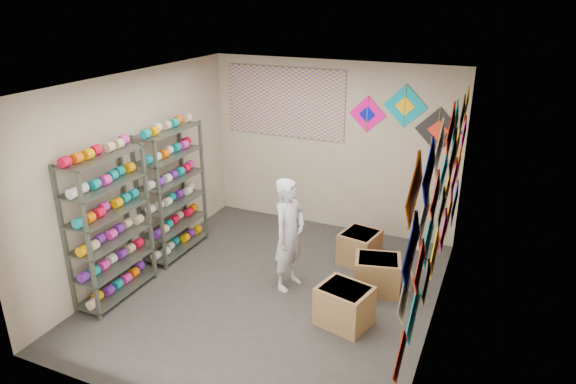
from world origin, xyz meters
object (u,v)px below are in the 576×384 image
at_px(shelf_rack_front, 110,228).
at_px(carton_b, 377,274).
at_px(shopkeeper, 289,234).
at_px(shelf_rack_back, 173,192).
at_px(carton_c, 359,247).
at_px(carton_a, 344,306).

xyz_separation_m(shelf_rack_front, carton_b, (3.02, 1.43, -0.72)).
relative_size(shopkeeper, carton_b, 2.62).
xyz_separation_m(shelf_rack_back, carton_c, (2.59, 0.77, -0.72)).
bearing_deg(shelf_rack_back, carton_c, 16.63).
xyz_separation_m(shelf_rack_front, shopkeeper, (1.93, 1.08, -0.20)).
distance_m(shopkeeper, carton_c, 1.31).
bearing_deg(shelf_rack_back, shelf_rack_front, -90.00).
bearing_deg(shopkeeper, carton_b, -60.06).
distance_m(shelf_rack_front, carton_a, 2.99).
bearing_deg(shopkeeper, shelf_rack_back, 95.42).
relative_size(carton_a, carton_b, 1.01).
bearing_deg(shelf_rack_front, shopkeeper, 29.18).
bearing_deg(carton_c, shelf_rack_back, -153.03).
bearing_deg(carton_b, shelf_rack_back, 168.33).
relative_size(shelf_rack_back, shopkeeper, 1.26).
distance_m(shelf_rack_back, carton_c, 2.80).
height_order(shelf_rack_front, shelf_rack_back, same).
height_order(shelf_rack_front, carton_b, shelf_rack_front).
bearing_deg(carton_c, shopkeeper, -113.33).
bearing_deg(carton_a, shelf_rack_back, 179.16).
height_order(carton_a, carton_b, carton_a).
xyz_separation_m(carton_b, carton_c, (-0.42, 0.65, -0.00)).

